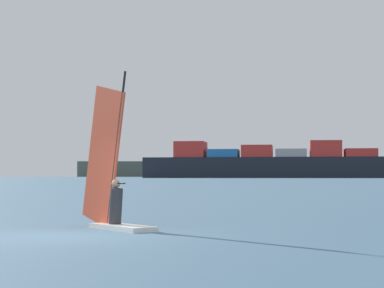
% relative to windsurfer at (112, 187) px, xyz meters
% --- Properties ---
extents(ground_plane, '(4000.00, 4000.00, 0.00)m').
position_rel_windsurfer_xyz_m(ground_plane, '(-0.31, -2.27, -1.05)').
color(ground_plane, '#476B84').
extents(windsurfer, '(2.62, 2.58, 4.05)m').
position_rel_windsurfer_xyz_m(windsurfer, '(0.00, 0.00, 0.00)').
color(windsurfer, white).
rests_on(windsurfer, ground_plane).
extents(cargo_ship, '(210.87, 28.60, 35.39)m').
position_rel_windsurfer_xyz_m(cargo_ship, '(3.07, 428.83, 8.62)').
color(cargo_ship, black).
rests_on(cargo_ship, ground_plane).
extents(distant_headland, '(767.29, 542.65, 22.22)m').
position_rel_windsurfer_xyz_m(distant_headland, '(-6.43, 1193.91, 10.05)').
color(distant_headland, '#4C564C').
rests_on(distant_headland, ground_plane).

